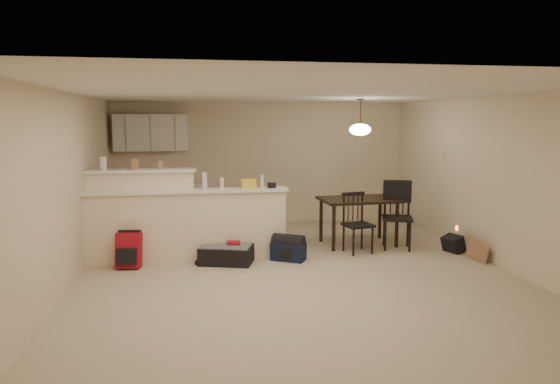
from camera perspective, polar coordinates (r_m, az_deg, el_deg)
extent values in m
plane|color=#BEAE92|center=(7.18, 1.75, -9.09)|extent=(7.00, 7.00, 0.00)
plane|color=white|center=(6.87, 1.84, 11.26)|extent=(7.00, 7.00, 0.00)
cube|color=beige|center=(10.35, -2.06, 3.26)|extent=(6.00, 0.02, 2.50)
cube|color=beige|center=(3.61, 12.97, -6.09)|extent=(6.00, 0.02, 2.50)
cube|color=beige|center=(6.97, -23.15, 0.26)|extent=(0.02, 7.00, 2.50)
cube|color=beige|center=(8.06, 23.19, 1.24)|extent=(0.02, 7.00, 2.50)
cube|color=#F5E6C6|center=(7.79, -10.48, -3.87)|extent=(3.00, 0.28, 1.05)
cube|color=white|center=(7.69, -10.59, 0.11)|extent=(3.08, 0.38, 0.04)
cube|color=#F5E6C6|center=(8.02, -15.50, -2.59)|extent=(1.60, 0.24, 1.35)
cube|color=white|center=(7.92, -15.69, 2.35)|extent=(1.68, 0.34, 0.04)
cube|color=white|center=(10.08, -14.52, 6.58)|extent=(1.40, 0.34, 0.70)
cube|color=white|center=(10.07, -13.16, -1.67)|extent=(1.80, 0.60, 0.90)
cube|color=beige|center=(9.37, 18.07, 3.90)|extent=(0.02, 0.12, 0.12)
cylinder|color=silver|center=(7.98, -19.56, 3.10)|extent=(0.10, 0.10, 0.20)
cube|color=#9D7351|center=(7.92, -16.21, 3.06)|extent=(0.10, 0.07, 0.16)
cube|color=#9D7351|center=(7.89, -13.49, 2.99)|extent=(0.08, 0.06, 0.12)
cylinder|color=silver|center=(7.68, -8.60, 1.26)|extent=(0.07, 0.07, 0.26)
cylinder|color=silver|center=(7.69, -6.65, 1.01)|extent=(0.06, 0.06, 0.18)
cube|color=#9D7351|center=(7.72, -3.61, 0.93)|extent=(0.22, 0.18, 0.14)
cube|color=#9D7351|center=(7.77, -0.95, 0.77)|extent=(0.12, 0.10, 0.08)
cylinder|color=silver|center=(7.74, -2.07, 1.24)|extent=(0.05, 0.05, 0.21)
cube|color=black|center=(8.67, 8.96, -0.86)|extent=(1.34, 0.93, 0.04)
cylinder|color=black|center=(8.23, 6.16, -4.15)|extent=(0.06, 0.06, 0.76)
cylinder|color=black|center=(8.65, 13.21, -3.71)|extent=(0.06, 0.06, 0.76)
cylinder|color=black|center=(8.87, 4.71, -3.24)|extent=(0.06, 0.06, 0.76)
cylinder|color=black|center=(9.26, 11.34, -2.88)|extent=(0.06, 0.06, 0.76)
cylinder|color=brown|center=(8.56, 9.18, 8.86)|extent=(0.02, 0.02, 0.50)
cylinder|color=brown|center=(8.57, 9.22, 10.39)|extent=(0.12, 0.12, 0.03)
ellipsoid|color=white|center=(8.56, 9.14, 7.05)|extent=(0.36, 0.36, 0.20)
cube|color=black|center=(7.61, -6.14, -7.12)|extent=(0.88, 0.70, 0.26)
cube|color=#A81322|center=(7.63, -16.89, -6.40)|extent=(0.37, 0.26, 0.52)
cube|color=#101934|center=(7.72, 0.96, -6.79)|extent=(0.58, 0.49, 0.28)
cube|color=black|center=(8.64, 19.19, -5.65)|extent=(0.30, 0.36, 0.27)
cube|color=#9D7351|center=(8.23, 21.64, -6.24)|extent=(0.09, 0.43, 0.33)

